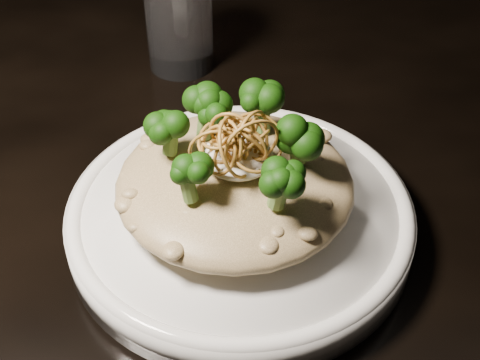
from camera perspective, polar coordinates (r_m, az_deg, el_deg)
table at (r=0.64m, az=0.46°, el=-5.81°), size 1.10×0.80×0.75m
plate at (r=0.53m, az=0.00°, el=-3.33°), size 0.27×0.27×0.03m
risotto at (r=0.51m, az=-0.44°, el=-0.30°), size 0.18×0.18×0.04m
broccoli at (r=0.48m, az=0.05°, el=3.80°), size 0.14×0.14×0.05m
cheese at (r=0.49m, az=-0.16°, el=1.98°), size 0.05×0.05×0.01m
shallots at (r=0.47m, az=-0.31°, el=3.73°), size 0.05×0.05×0.03m
drinking_glass at (r=0.71m, az=-5.25°, el=13.99°), size 0.07×0.07×0.12m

